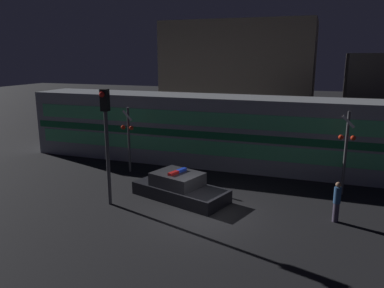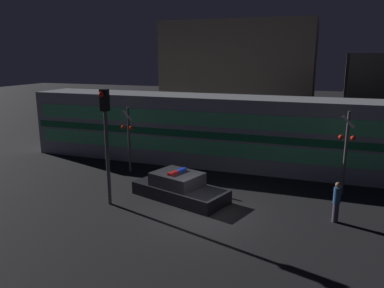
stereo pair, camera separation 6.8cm
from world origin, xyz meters
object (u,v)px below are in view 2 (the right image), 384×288
at_px(police_car, 179,188).
at_px(traffic_light_corner, 106,131).
at_px(pedestrian, 336,202).
at_px(crossing_signal_near, 346,149).
at_px(train, 201,129).

xyz_separation_m(police_car, traffic_light_corner, (-2.60, -1.70, 2.80)).
bearing_deg(traffic_light_corner, police_car, 33.10).
relative_size(pedestrian, crossing_signal_near, 0.41).
bearing_deg(police_car, train, 117.27).
bearing_deg(crossing_signal_near, police_car, -157.37).
relative_size(train, pedestrian, 13.21).
bearing_deg(train, crossing_signal_near, -21.30).
distance_m(train, crossing_signal_near, 8.55).
bearing_deg(train, police_car, -80.63).
relative_size(train, crossing_signal_near, 5.48).
bearing_deg(train, traffic_light_corner, -101.80).
bearing_deg(traffic_light_corner, crossing_signal_near, 25.67).
bearing_deg(police_car, traffic_light_corner, -129.00).
distance_m(police_car, crossing_signal_near, 7.75).
bearing_deg(pedestrian, police_car, 177.31).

